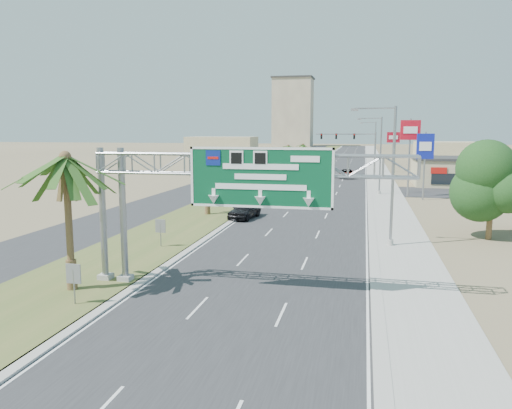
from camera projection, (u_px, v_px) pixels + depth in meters
The scene contains 30 objects.
ground at pixel (186, 386), 16.35m from camera, with size 600.00×600.00×0.00m, color #8C7A59.
road at pixel (341, 164), 122.67m from camera, with size 12.00×300.00×0.02m, color #28282B.
sidewalk_right at pixel (377, 165), 120.88m from camera, with size 4.00×300.00×0.10m, color #9E9B93.
median_grass at pixel (301, 164), 124.76m from camera, with size 7.00×300.00×0.12m, color #485B28.
opposing_road at pixel (273, 163), 126.23m from camera, with size 8.00×300.00×0.02m, color #28282B.
sign_gantry at pixel (232, 175), 25.27m from camera, with size 16.75×1.24×7.50m.
palm_near at pixel (65, 158), 24.99m from camera, with size 5.70×5.70×8.35m.
palm_row_b at pixel (207, 166), 48.55m from camera, with size 3.99×3.99×5.95m.
palm_row_c at pixel (245, 151), 63.90m from camera, with size 3.99×3.99×6.75m.
palm_row_d at pixel (271, 154), 81.48m from camera, with size 3.99×3.99×5.45m.
palm_row_e at pixel (288, 147), 99.75m from camera, with size 3.99×3.99×6.15m.
palm_row_f at pixel (303, 145), 123.97m from camera, with size 3.99×3.99×5.75m.
streetlight_near at pixel (390, 182), 35.39m from camera, with size 3.27×0.44×10.00m.
streetlight_mid at pixel (379, 159), 64.39m from camera, with size 3.27×0.44×10.00m.
streetlight_far at pixel (374, 149), 99.18m from camera, with size 3.27×0.44×10.00m.
signal_mast at pixel (363, 151), 84.12m from camera, with size 10.28×0.71×8.00m.
store_building at pixel (476, 173), 75.23m from camera, with size 18.00×10.00×4.00m, color tan.
oak_near at pixel (492, 181), 37.66m from camera, with size 4.50×4.50×6.80m.
median_signback_a at pixel (74, 277), 23.57m from camera, with size 0.75×0.08×2.08m.
median_signback_b at pixel (160, 228), 35.31m from camera, with size 0.75×0.08×2.08m.
tower_distant at pixel (293, 113), 262.13m from camera, with size 20.00×16.00×35.00m, color gray.
building_distant_left at pixel (222, 145), 180.00m from camera, with size 24.00×14.00×6.00m, color tan.
building_distant_right at pixel (451, 150), 145.01m from camera, with size 20.00×12.00×5.00m, color tan.
car_left_lane at pixel (245, 210), 47.38m from camera, with size 1.97×4.89×1.66m, color black.
car_mid_lane at pixel (317, 188), 65.23m from camera, with size 1.71×4.89×1.61m, color maroon.
car_right_lane at pixel (347, 174), 87.27m from camera, with size 2.56×5.55×1.54m, color gray.
car_far at pixel (314, 168), 102.21m from camera, with size 1.91×4.70×1.36m, color black.
pole_sign_red_near at pixel (410, 135), 61.44m from camera, with size 2.42×0.55×9.75m.
pole_sign_blue at pixel (425, 149), 59.16m from camera, with size 2.02×0.55×8.13m.
pole_sign_red_far at pixel (393, 141), 86.15m from camera, with size 2.22×0.73×8.21m.
Camera 1 is at (5.47, -14.46, 8.31)m, focal length 35.00 mm.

